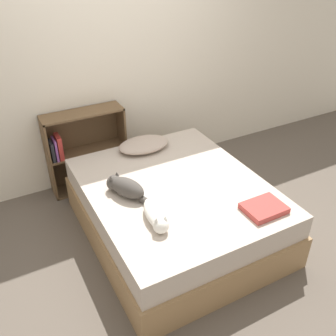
# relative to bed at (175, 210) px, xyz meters

# --- Properties ---
(ground_plane) EXTENTS (8.00, 8.00, 0.00)m
(ground_plane) POSITION_rel_bed_xyz_m (0.00, 0.00, -0.27)
(ground_plane) COLOR brown
(wall_back) EXTENTS (8.00, 0.06, 2.50)m
(wall_back) POSITION_rel_bed_xyz_m (0.00, 1.30, 0.98)
(wall_back) COLOR silver
(wall_back) RESTS_ON ground_plane
(bed) EXTENTS (1.52, 1.82, 0.54)m
(bed) POSITION_rel_bed_xyz_m (0.00, 0.00, 0.00)
(bed) COLOR #99754C
(bed) RESTS_ON ground_plane
(pillow) EXTENTS (0.52, 0.34, 0.10)m
(pillow) POSITION_rel_bed_xyz_m (0.03, 0.71, 0.33)
(pillow) COLOR #B29E8E
(pillow) RESTS_ON bed
(cat_light) EXTENTS (0.20, 0.54, 0.14)m
(cat_light) POSITION_rel_bed_xyz_m (-0.37, -0.34, 0.33)
(cat_light) COLOR white
(cat_light) RESTS_ON bed
(cat_dark) EXTENTS (0.31, 0.48, 0.16)m
(cat_dark) POSITION_rel_bed_xyz_m (-0.44, 0.08, 0.35)
(cat_dark) COLOR #47423D
(cat_dark) RESTS_ON bed
(bookshelf) EXTENTS (0.83, 0.26, 0.88)m
(bookshelf) POSITION_rel_bed_xyz_m (-0.48, 1.17, 0.19)
(bookshelf) COLOR brown
(bookshelf) RESTS_ON ground_plane
(blanket_fold) EXTENTS (0.32, 0.25, 0.05)m
(blanket_fold) POSITION_rel_bed_xyz_m (0.44, -0.64, 0.30)
(blanket_fold) COLOR #B2423D
(blanket_fold) RESTS_ON bed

